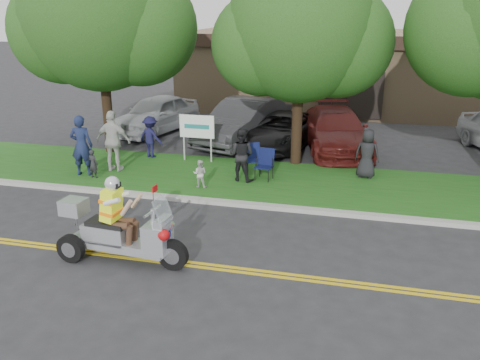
% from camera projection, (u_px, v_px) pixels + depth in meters
% --- Properties ---
extents(ground, '(120.00, 120.00, 0.00)m').
position_uv_depth(ground, '(227.00, 257.00, 11.34)').
color(ground, '#28282B').
rests_on(ground, ground).
extents(centerline_near, '(60.00, 0.10, 0.01)m').
position_uv_depth(centerline_near, '(220.00, 270.00, 10.81)').
color(centerline_near, gold).
rests_on(centerline_near, ground).
extents(centerline_far, '(60.00, 0.10, 0.01)m').
position_uv_depth(centerline_far, '(222.00, 266.00, 10.95)').
color(centerline_far, gold).
rests_on(centerline_far, ground).
extents(curb, '(60.00, 0.25, 0.12)m').
position_uv_depth(curb, '(256.00, 206.00, 14.12)').
color(curb, '#A8A89E').
rests_on(curb, ground).
extents(grass_verge, '(60.00, 4.00, 0.10)m').
position_uv_depth(grass_verge, '(271.00, 181.00, 16.09)').
color(grass_verge, '#1A5015').
rests_on(grass_verge, ground).
extents(commercial_building, '(18.00, 8.20, 4.00)m').
position_uv_depth(commercial_building, '(355.00, 70.00, 27.63)').
color(commercial_building, '#9E7F5B').
rests_on(commercial_building, ground).
extents(tree_left, '(6.62, 5.40, 7.78)m').
position_uv_depth(tree_left, '(102.00, 20.00, 17.68)').
color(tree_left, '#332114').
rests_on(tree_left, ground).
extents(tree_mid, '(5.88, 4.80, 7.05)m').
position_uv_depth(tree_mid, '(302.00, 35.00, 16.40)').
color(tree_mid, '#332114').
rests_on(tree_mid, ground).
extents(business_sign, '(1.25, 0.06, 1.75)m').
position_uv_depth(business_sign, '(197.00, 129.00, 17.65)').
color(business_sign, silver).
rests_on(business_sign, ground).
extents(trike_scooter, '(2.98, 1.03, 1.95)m').
position_uv_depth(trike_scooter, '(118.00, 232.00, 11.01)').
color(trike_scooter, black).
rests_on(trike_scooter, ground).
extents(lawn_chair_a, '(0.59, 0.61, 0.97)m').
position_uv_depth(lawn_chair_a, '(265.00, 162.00, 16.01)').
color(lawn_chair_a, black).
rests_on(lawn_chair_a, grass_verge).
extents(lawn_chair_b, '(0.66, 0.67, 0.95)m').
position_uv_depth(lawn_chair_b, '(253.00, 156.00, 16.72)').
color(lawn_chair_b, black).
rests_on(lawn_chair_b, grass_verge).
extents(spectator_adult_left, '(0.79, 0.59, 1.97)m').
position_uv_depth(spectator_adult_left, '(82.00, 145.00, 16.23)').
color(spectator_adult_left, '#182143').
rests_on(spectator_adult_left, grass_verge).
extents(spectator_adult_mid, '(0.93, 0.80, 1.68)m').
position_uv_depth(spectator_adult_mid, '(242.00, 154.00, 15.77)').
color(spectator_adult_mid, black).
rests_on(spectator_adult_mid, grass_verge).
extents(spectator_adult_right, '(1.20, 0.53, 2.02)m').
position_uv_depth(spectator_adult_right, '(113.00, 141.00, 16.64)').
color(spectator_adult_right, beige).
rests_on(spectator_adult_right, grass_verge).
extents(spectator_chair_a, '(1.08, 0.79, 1.49)m').
position_uv_depth(spectator_chair_a, '(151.00, 137.00, 18.27)').
color(spectator_chair_a, '#181740').
rests_on(spectator_chair_a, grass_verge).
extents(spectator_chair_b, '(0.83, 0.60, 1.58)m').
position_uv_depth(spectator_chair_b, '(367.00, 154.00, 16.05)').
color(spectator_chair_b, black).
rests_on(spectator_chair_b, grass_verge).
extents(child_left, '(0.37, 0.28, 0.93)m').
position_uv_depth(child_left, '(93.00, 164.00, 16.12)').
color(child_left, black).
rests_on(child_left, grass_verge).
extents(child_right, '(0.44, 0.36, 0.86)m').
position_uv_depth(child_right, '(200.00, 174.00, 15.28)').
color(child_right, silver).
rests_on(child_right, grass_verge).
extents(parked_car_far_left, '(3.02, 5.10, 1.63)m').
position_uv_depth(parked_car_far_left, '(156.00, 114.00, 22.23)').
color(parked_car_far_left, '#AAACB1').
rests_on(parked_car_far_left, ground).
extents(parked_car_left, '(3.23, 5.64, 1.76)m').
position_uv_depth(parked_car_left, '(244.00, 122.00, 20.49)').
color(parked_car_left, '#302F32').
rests_on(parked_car_left, ground).
extents(parked_car_mid, '(3.07, 5.08, 1.32)m').
position_uv_depth(parked_car_mid, '(282.00, 130.00, 20.05)').
color(parked_car_mid, black).
rests_on(parked_car_mid, ground).
extents(parked_car_right, '(3.47, 5.83, 1.58)m').
position_uv_depth(parked_car_right, '(335.00, 130.00, 19.47)').
color(parked_car_right, '#521513').
rests_on(parked_car_right, ground).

